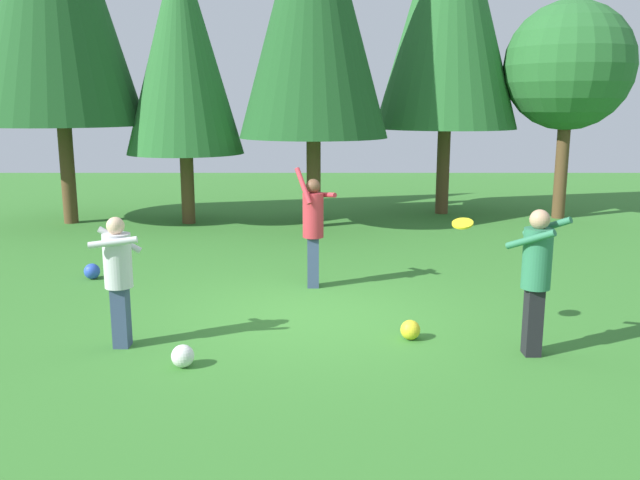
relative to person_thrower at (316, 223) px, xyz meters
name	(u,v)px	position (x,y,z in m)	size (l,w,h in m)	color
ground_plane	(317,316)	(0.02, -1.52, -1.08)	(40.00, 40.00, 0.00)	#387A2D
person_thrower	(316,223)	(0.00, 0.00, 0.00)	(0.69, 0.69, 1.98)	#38476B
person_catcher	(540,270)	(2.66, -3.02, -0.02)	(0.76, 0.76, 1.77)	black
person_bystander	(121,271)	(-2.35, -2.74, -0.11)	(0.60, 0.53, 1.64)	#38476B
frisbee	(466,224)	(1.92, -2.30, 0.40)	(0.36, 0.35, 0.11)	yellow
ball_white	(186,356)	(-1.46, -3.41, -0.94)	(0.26, 0.26, 0.26)	white
ball_yellow	(413,330)	(1.27, -2.50, -0.95)	(0.26, 0.26, 0.26)	yellow
ball_blue	(95,271)	(-3.83, 0.50, -0.94)	(0.27, 0.27, 0.27)	blue
tree_left	(185,48)	(-3.22, 5.97, 3.22)	(2.88, 2.88, 6.87)	brown
tree_center	(316,0)	(-0.04, 5.51, 4.24)	(3.56, 3.56, 8.50)	brown
tree_far_right	(572,67)	(6.44, 6.76, 2.82)	(3.24, 3.24, 5.53)	brown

